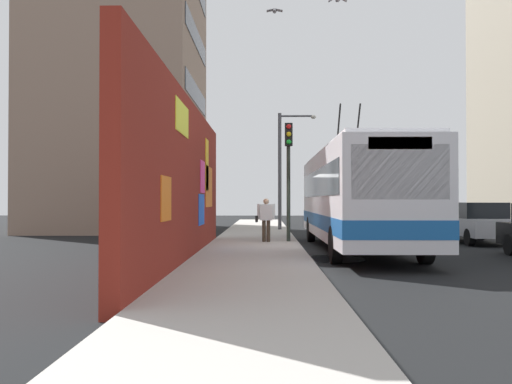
# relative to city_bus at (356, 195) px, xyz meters

# --- Properties ---
(ground_plane) EXTENTS (80.00, 80.00, 0.00)m
(ground_plane) POSITION_rel_city_bus_xyz_m (0.36, 1.80, -1.84)
(ground_plane) COLOR black
(sidewalk_slab) EXTENTS (48.00, 3.20, 0.15)m
(sidewalk_slab) POSITION_rel_city_bus_xyz_m (0.36, 3.40, -1.77)
(sidewalk_slab) COLOR #ADA8A0
(sidewalk_slab) RESTS_ON ground_plane
(graffiti_wall) EXTENTS (14.42, 0.32, 4.36)m
(graffiti_wall) POSITION_rel_city_bus_xyz_m (-3.40, 5.15, 0.34)
(graffiti_wall) COLOR maroon
(graffiti_wall) RESTS_ON ground_plane
(building_far_left) EXTENTS (10.26, 8.25, 17.79)m
(building_far_left) POSITION_rel_city_bus_xyz_m (12.30, 11.00, 7.05)
(building_far_left) COLOR gray
(building_far_left) RESTS_ON ground_plane
(city_bus) EXTENTS (11.87, 2.62, 5.10)m
(city_bus) POSITION_rel_city_bus_xyz_m (0.00, 0.00, 0.00)
(city_bus) COLOR silver
(city_bus) RESTS_ON ground_plane
(parked_car_silver) EXTENTS (4.54, 1.79, 1.58)m
(parked_car_silver) POSITION_rel_city_bus_xyz_m (3.28, -5.20, -1.01)
(parked_car_silver) COLOR #B7B7BC
(parked_car_silver) RESTS_ON ground_plane
(parked_car_dark_gray) EXTENTS (4.68, 1.80, 1.58)m
(parked_car_dark_gray) POSITION_rel_city_bus_xyz_m (9.21, -5.20, -1.01)
(parked_car_dark_gray) COLOR #38383D
(parked_car_dark_gray) RESTS_ON ground_plane
(parked_car_white) EXTENTS (4.05, 1.92, 1.58)m
(parked_car_white) POSITION_rel_city_bus_xyz_m (14.75, -5.20, -1.01)
(parked_car_white) COLOR white
(parked_car_white) RESTS_ON ground_plane
(pedestrian_midblock) EXTENTS (0.22, 0.72, 1.58)m
(pedestrian_midblock) POSITION_rel_city_bus_xyz_m (1.76, 2.99, -0.78)
(pedestrian_midblock) COLOR #3F3326
(pedestrian_midblock) RESTS_ON sidewalk_slab
(traffic_light) EXTENTS (0.49, 0.28, 4.38)m
(traffic_light) POSITION_rel_city_bus_xyz_m (1.92, 2.15, 1.24)
(traffic_light) COLOR #2D382D
(traffic_light) RESTS_ON sidewalk_slab
(street_lamp) EXTENTS (0.44, 1.98, 6.05)m
(street_lamp) POSITION_rel_city_bus_xyz_m (10.12, 2.00, 1.84)
(street_lamp) COLOR #4C4C51
(street_lamp) RESTS_ON sidewalk_slab
(curbside_puddle) EXTENTS (2.06, 2.06, 0.00)m
(curbside_puddle) POSITION_rel_city_bus_xyz_m (-2.61, 1.20, -1.84)
(curbside_puddle) COLOR black
(curbside_puddle) RESTS_ON ground_plane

